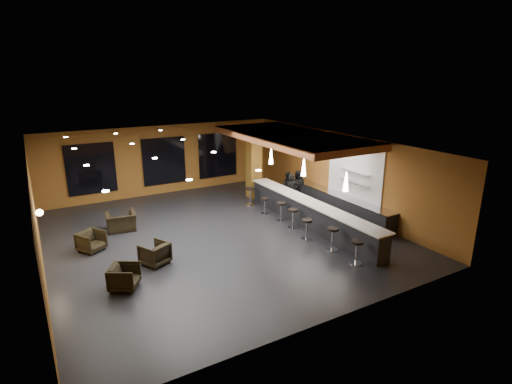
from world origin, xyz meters
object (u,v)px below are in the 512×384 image
pendant_1 (304,167)px  armchair_d (121,222)px  bar_counter (309,214)px  staff_a (292,191)px  pendant_0 (346,182)px  bar_stool_0 (357,249)px  staff_c (298,186)px  armchair_b (155,253)px  staff_b (289,188)px  armchair_a (124,277)px  column (254,163)px  bar_stool_1 (333,236)px  bar_stool_2 (307,227)px  bar_stool_4 (281,209)px  bar_stool_3 (293,216)px  pendant_2 (271,157)px  bar_stool_5 (265,204)px  prep_counter (339,205)px  armchair_c (91,241)px

pendant_1 → armchair_d: pendant_1 is taller
bar_counter → staff_a: staff_a is taller
pendant_0 → bar_stool_0: (-0.72, -1.49, -1.83)m
staff_c → bar_stool_0: bearing=-91.4°
staff_c → armchair_b: (-8.05, -3.23, -0.38)m
staff_b → armchair_a: size_ratio=1.93×
armchair_a → bar_stool_0: bearing=-76.9°
armchair_d → armchair_a: bearing=86.0°
column → pendant_0: bearing=-90.0°
armchair_d → bar_stool_1: 8.26m
bar_stool_2 → bar_stool_4: bar_stool_4 is taller
bar_stool_2 → bar_stool_3: size_ratio=1.00×
pendant_2 → armchair_b: (-6.45, -3.22, -1.98)m
pendant_1 → staff_a: 2.44m
column → armchair_a: (-7.66, -5.91, -1.39)m
bar_counter → pendant_2: pendant_2 is taller
bar_stool_4 → bar_stool_2: bearing=-96.9°
bar_stool_1 → bar_stool_4: size_ratio=1.03×
pendant_2 → armchair_b: 7.48m
bar_stool_1 → armchair_d: bearing=137.2°
bar_counter → staff_a: size_ratio=5.00×
pendant_2 → staff_a: pendant_2 is taller
bar_counter → bar_stool_2: 1.43m
staff_a → bar_stool_5: (-1.50, -0.11, -0.34)m
armchair_a → bar_stool_5: (6.83, 3.45, 0.11)m
staff_c → bar_stool_1: staff_c is taller
prep_counter → bar_stool_4: bearing=168.7°
bar_counter → pendant_0: pendant_0 is taller
bar_counter → bar_stool_3: size_ratio=9.92×
pendant_2 → armchair_c: bearing=-172.1°
column → bar_stool_3: 4.69m
bar_stool_0 → bar_stool_5: size_ratio=1.11×
prep_counter → armchair_a: 9.83m
bar_stool_3 → bar_stool_4: bearing=87.8°
staff_b → bar_stool_1: bearing=-89.6°
armchair_d → bar_stool_4: 6.51m
bar_stool_1 → bar_stool_5: size_ratio=1.16×
pendant_2 → armchair_c: size_ratio=0.88×
column → bar_stool_1: size_ratio=4.14×
bar_stool_3 → bar_stool_4: bar_stool_4 is taller
bar_stool_1 → bar_stool_2: bar_stool_1 is taller
pendant_2 → staff_a: (0.68, -0.75, -1.55)m
bar_stool_3 → prep_counter: bearing=7.8°
prep_counter → bar_stool_4: prep_counter is taller
staff_b → armchair_a: 9.61m
staff_c → bar_stool_5: size_ratio=2.07×
staff_a → armchair_d: (-7.46, 1.07, -0.43)m
pendant_1 → armchair_c: 8.45m
bar_counter → pendant_1: 1.92m
bar_stool_4 → armchair_b: bearing=-167.7°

